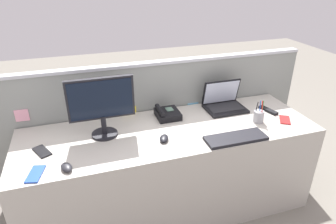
{
  "coord_description": "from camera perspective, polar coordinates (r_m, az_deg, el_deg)",
  "views": [
    {
      "loc": [
        -0.59,
        -1.78,
        1.81
      ],
      "look_at": [
        0.0,
        0.05,
        0.85
      ],
      "focal_mm": 31.73,
      "sensor_mm": 36.0,
      "label": 1
    }
  ],
  "objects": [
    {
      "name": "ground_plane",
      "position": [
        2.61,
        0.35,
        -17.5
      ],
      "size": [
        10.0,
        10.0,
        0.0
      ],
      "primitive_type": "plane",
      "color": "slate"
    },
    {
      "name": "desk",
      "position": [
        2.37,
        0.38,
        -11.11
      ],
      "size": [
        2.17,
        0.7,
        0.73
      ],
      "primitive_type": "cube",
      "color": "#ADA89E",
      "rests_on": "ground_plane"
    },
    {
      "name": "cubicle_divider",
      "position": [
        2.57,
        -2.33,
        -2.42
      ],
      "size": [
        2.64,
        0.08,
        1.13
      ],
      "color": "gray",
      "rests_on": "ground_plane"
    },
    {
      "name": "desktop_monitor",
      "position": [
        2.04,
        -12.69,
        1.68
      ],
      "size": [
        0.45,
        0.18,
        0.42
      ],
      "color": "black",
      "rests_on": "desk"
    },
    {
      "name": "laptop",
      "position": [
        2.51,
        10.62,
        1.95
      ],
      "size": [
        0.32,
        0.24,
        0.23
      ],
      "color": "black",
      "rests_on": "desk"
    },
    {
      "name": "desk_phone",
      "position": [
        2.32,
        -0.21,
        -0.32
      ],
      "size": [
        0.18,
        0.19,
        0.09
      ],
      "color": "black",
      "rests_on": "desk"
    },
    {
      "name": "keyboard_main",
      "position": [
        2.1,
        12.88,
        -4.91
      ],
      "size": [
        0.43,
        0.15,
        0.02
      ],
      "primitive_type": "cube",
      "rotation": [
        0.0,
        0.0,
        -0.01
      ],
      "color": "black",
      "rests_on": "desk"
    },
    {
      "name": "computer_mouse_right_hand",
      "position": [
        1.86,
        -18.92,
        -10.01
      ],
      "size": [
        0.09,
        0.11,
        0.03
      ],
      "primitive_type": "ellipsoid",
      "rotation": [
        0.0,
        0.0,
        0.31
      ],
      "color": "#232328",
      "rests_on": "desk"
    },
    {
      "name": "computer_mouse_left_hand",
      "position": [
        2.03,
        -0.76,
        -5.09
      ],
      "size": [
        0.09,
        0.12,
        0.03
      ],
      "primitive_type": "ellipsoid",
      "rotation": [
        0.0,
        0.0,
        -0.39
      ],
      "color": "black",
      "rests_on": "desk"
    },
    {
      "name": "pen_cup",
      "position": [
        2.35,
        17.02,
        -0.78
      ],
      "size": [
        0.08,
        0.08,
        0.18
      ],
      "color": "#99999E",
      "rests_on": "desk"
    },
    {
      "name": "cell_phone_red_case",
      "position": [
        2.46,
        21.52,
        -1.4
      ],
      "size": [
        0.14,
        0.16,
        0.01
      ],
      "primitive_type": "cube",
      "rotation": [
        0.0,
        0.0,
        -0.57
      ],
      "color": "#B22323",
      "rests_on": "desk"
    },
    {
      "name": "cell_phone_black_slab",
      "position": [
        2.08,
        -23.05,
        -6.97
      ],
      "size": [
        0.13,
        0.17,
        0.01
      ],
      "primitive_type": "cube",
      "rotation": [
        0.0,
        0.0,
        0.46
      ],
      "color": "black",
      "rests_on": "desk"
    },
    {
      "name": "cell_phone_blue_case",
      "position": [
        1.89,
        -24.11,
        -10.81
      ],
      "size": [
        0.11,
        0.17,
        0.01
      ],
      "primitive_type": "cube",
      "rotation": [
        0.0,
        0.0,
        -0.25
      ],
      "color": "blue",
      "rests_on": "desk"
    },
    {
      "name": "tv_remote",
      "position": [
        2.56,
        18.7,
        0.33
      ],
      "size": [
        0.09,
        0.18,
        0.02
      ],
      "primitive_type": "cube",
      "rotation": [
        0.0,
        0.0,
        0.26
      ],
      "color": "black",
      "rests_on": "desk"
    }
  ]
}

